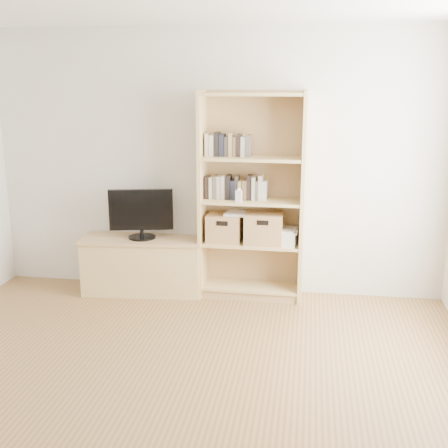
% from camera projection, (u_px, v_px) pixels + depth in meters
% --- Properties ---
extents(floor, '(4.50, 5.00, 0.01)m').
position_uv_depth(floor, '(149.00, 429.00, 3.47)').
color(floor, brown).
rests_on(floor, ground).
extents(back_wall, '(4.50, 0.02, 2.60)m').
position_uv_depth(back_wall, '(216.00, 163.00, 5.54)').
color(back_wall, silver).
rests_on(back_wall, floor).
extents(tv_stand, '(1.21, 0.54, 0.54)m').
position_uv_depth(tv_stand, '(143.00, 266.00, 5.69)').
color(tv_stand, tan).
rests_on(tv_stand, floor).
extents(bookshelf, '(1.01, 0.37, 2.01)m').
position_uv_depth(bookshelf, '(252.00, 197.00, 5.38)').
color(bookshelf, tan).
rests_on(bookshelf, floor).
extents(television, '(0.63, 0.18, 0.49)m').
position_uv_depth(television, '(141.00, 214.00, 5.55)').
color(television, black).
rests_on(television, tv_stand).
extents(books_row_mid, '(0.86, 0.21, 0.23)m').
position_uv_depth(books_row_mid, '(252.00, 188.00, 5.38)').
color(books_row_mid, black).
rests_on(books_row_mid, bookshelf).
extents(books_row_upper, '(0.42, 0.17, 0.22)m').
position_uv_depth(books_row_upper, '(229.00, 145.00, 5.32)').
color(books_row_upper, black).
rests_on(books_row_upper, bookshelf).
extents(baby_monitor, '(0.06, 0.05, 0.11)m').
position_uv_depth(baby_monitor, '(239.00, 196.00, 5.29)').
color(baby_monitor, white).
rests_on(baby_monitor, bookshelf).
extents(basket_left, '(0.33, 0.28, 0.27)m').
position_uv_depth(basket_left, '(224.00, 228.00, 5.50)').
color(basket_left, olive).
rests_on(basket_left, bookshelf).
extents(basket_right, '(0.36, 0.30, 0.30)m').
position_uv_depth(basket_right, '(264.00, 228.00, 5.43)').
color(basket_right, olive).
rests_on(basket_right, bookshelf).
extents(laptop, '(0.33, 0.25, 0.02)m').
position_uv_depth(laptop, '(241.00, 214.00, 5.43)').
color(laptop, white).
rests_on(laptop, basket_left).
extents(magazine_stack, '(0.22, 0.30, 0.13)m').
position_uv_depth(magazine_stack, '(287.00, 238.00, 5.42)').
color(magazine_stack, silver).
rests_on(magazine_stack, bookshelf).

